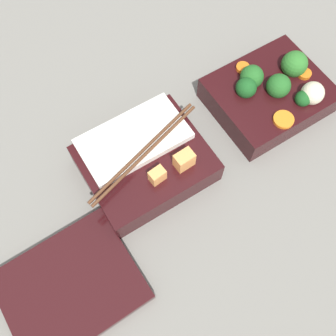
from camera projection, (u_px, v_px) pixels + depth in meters
ground_plane at (211, 139)px, 0.66m from camera, size 3.00×3.00×0.00m
bento_tray_vegetable at (271, 93)px, 0.66m from camera, size 0.19×0.16×0.08m
bento_tray_rice at (145, 161)px, 0.61m from camera, size 0.21×0.16×0.07m
bento_lid at (71, 287)px, 0.54m from camera, size 0.19×0.16×0.02m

